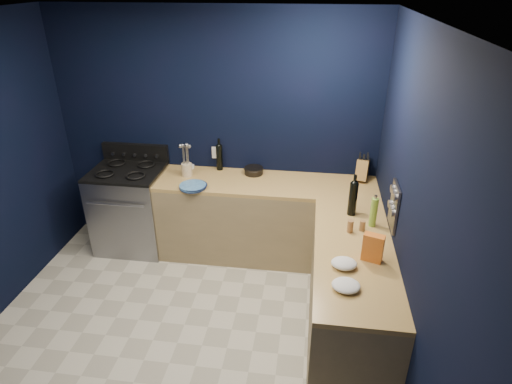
% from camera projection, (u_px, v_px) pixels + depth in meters
% --- Properties ---
extents(floor, '(3.50, 3.50, 0.02)m').
position_uv_depth(floor, '(177.00, 344.00, 3.73)').
color(floor, '#BDB8A5').
rests_on(floor, ground).
extents(ceiling, '(3.50, 3.50, 0.02)m').
position_uv_depth(ceiling, '(141.00, 20.00, 2.55)').
color(ceiling, silver).
rests_on(ceiling, ground).
extents(wall_back, '(3.50, 0.02, 2.60)m').
position_uv_depth(wall_back, '(216.00, 133.00, 4.69)').
color(wall_back, black).
rests_on(wall_back, ground).
extents(wall_right, '(0.02, 3.50, 2.60)m').
position_uv_depth(wall_right, '(412.00, 230.00, 2.93)').
color(wall_right, black).
rests_on(wall_right, ground).
extents(cab_back, '(2.30, 0.63, 0.86)m').
position_uv_depth(cab_back, '(266.00, 221.00, 4.73)').
color(cab_back, '#927C54').
rests_on(cab_back, floor).
extents(top_back, '(2.30, 0.63, 0.04)m').
position_uv_depth(top_back, '(266.00, 184.00, 4.52)').
color(top_back, olive).
rests_on(top_back, cab_back).
extents(cab_right, '(0.63, 1.67, 0.86)m').
position_uv_depth(cab_right, '(349.00, 297.00, 3.61)').
color(cab_right, '#927C54').
rests_on(cab_right, floor).
extents(top_right, '(0.63, 1.67, 0.04)m').
position_uv_depth(top_right, '(354.00, 253.00, 3.41)').
color(top_right, olive).
rests_on(top_right, cab_right).
extents(gas_range, '(0.76, 0.66, 0.92)m').
position_uv_depth(gas_range, '(132.00, 210.00, 4.89)').
color(gas_range, gray).
rests_on(gas_range, floor).
extents(oven_door, '(0.59, 0.02, 0.42)m').
position_uv_depth(oven_door, '(121.00, 225.00, 4.62)').
color(oven_door, black).
rests_on(oven_door, gas_range).
extents(cooktop, '(0.76, 0.66, 0.03)m').
position_uv_depth(cooktop, '(126.00, 171.00, 4.67)').
color(cooktop, black).
rests_on(cooktop, gas_range).
extents(backguard, '(0.76, 0.06, 0.20)m').
position_uv_depth(backguard, '(136.00, 152.00, 4.89)').
color(backguard, black).
rests_on(backguard, gas_range).
extents(spice_panel, '(0.02, 0.28, 0.38)m').
position_uv_depth(spice_panel, '(394.00, 206.00, 3.47)').
color(spice_panel, gray).
rests_on(spice_panel, wall_right).
extents(wall_outlet, '(0.09, 0.02, 0.13)m').
position_uv_depth(wall_outlet, '(216.00, 153.00, 4.77)').
color(wall_outlet, white).
rests_on(wall_outlet, wall_back).
extents(plate_stack, '(0.34, 0.34, 0.03)m').
position_uv_depth(plate_stack, '(193.00, 186.00, 4.39)').
color(plate_stack, '#2F5792').
rests_on(plate_stack, top_back).
extents(ramekin, '(0.11, 0.11, 0.03)m').
position_uv_depth(ramekin, '(191.00, 166.00, 4.84)').
color(ramekin, white).
rests_on(ramekin, top_back).
extents(utensil_crock, '(0.14, 0.14, 0.14)m').
position_uv_depth(utensil_crock, '(187.00, 170.00, 4.63)').
color(utensil_crock, beige).
rests_on(utensil_crock, top_back).
extents(wine_bottle_back, '(0.09, 0.09, 0.28)m').
position_uv_depth(wine_bottle_back, '(219.00, 158.00, 4.74)').
color(wine_bottle_back, black).
rests_on(wine_bottle_back, top_back).
extents(lemon_basket, '(0.22, 0.22, 0.08)m').
position_uv_depth(lemon_basket, '(254.00, 171.00, 4.69)').
color(lemon_basket, black).
rests_on(lemon_basket, top_back).
extents(knife_block, '(0.17, 0.27, 0.27)m').
position_uv_depth(knife_block, '(362.00, 170.00, 4.53)').
color(knife_block, olive).
rests_on(knife_block, top_back).
extents(wine_bottle_right, '(0.10, 0.10, 0.31)m').
position_uv_depth(wine_bottle_right, '(353.00, 199.00, 3.85)').
color(wine_bottle_right, black).
rests_on(wine_bottle_right, top_right).
extents(oil_bottle, '(0.07, 0.07, 0.26)m').
position_uv_depth(oil_bottle, '(374.00, 212.00, 3.68)').
color(oil_bottle, '#7EAE36').
rests_on(oil_bottle, top_right).
extents(spice_jar_near, '(0.07, 0.07, 0.11)m').
position_uv_depth(spice_jar_near, '(350.00, 226.00, 3.63)').
color(spice_jar_near, olive).
rests_on(spice_jar_near, top_right).
extents(spice_jar_far, '(0.06, 0.06, 0.09)m').
position_uv_depth(spice_jar_far, '(362.00, 226.00, 3.65)').
color(spice_jar_far, olive).
rests_on(spice_jar_far, top_right).
extents(crouton_bag, '(0.17, 0.12, 0.22)m').
position_uv_depth(crouton_bag, '(373.00, 248.00, 3.24)').
color(crouton_bag, '#CB471A').
rests_on(crouton_bag, top_right).
extents(towel_front, '(0.24, 0.23, 0.07)m').
position_uv_depth(towel_front, '(344.00, 263.00, 3.20)').
color(towel_front, white).
rests_on(towel_front, top_right).
extents(towel_end, '(0.24, 0.23, 0.06)m').
position_uv_depth(towel_end, '(346.00, 285.00, 2.98)').
color(towel_end, white).
rests_on(towel_end, top_right).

